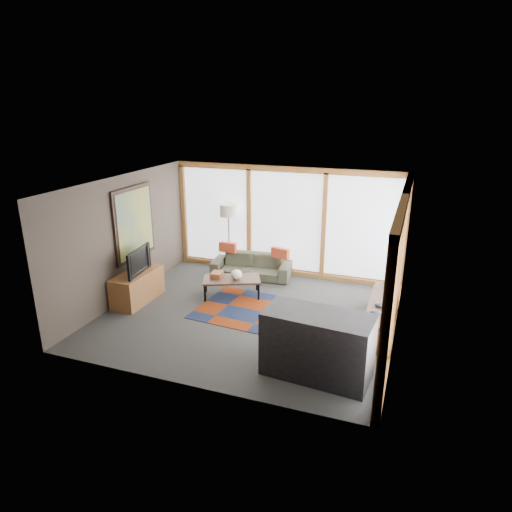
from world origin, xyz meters
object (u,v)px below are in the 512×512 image
(tv_console, at_px, (138,287))
(television, at_px, (135,261))
(coffee_table, at_px, (232,287))
(bookshelf, at_px, (378,315))
(sofa, at_px, (251,266))
(bar_counter, at_px, (317,345))
(floor_lamp, at_px, (229,237))

(tv_console, height_order, television, television)
(coffee_table, height_order, bookshelf, bookshelf)
(sofa, xyz_separation_m, tv_console, (-1.76, -2.11, 0.04))
(sofa, height_order, coffee_table, sofa)
(sofa, bearing_deg, coffee_table, -96.30)
(bar_counter, bearing_deg, coffee_table, 141.39)
(coffee_table, distance_m, tv_console, 1.98)
(coffee_table, bearing_deg, television, -151.52)
(bookshelf, bearing_deg, television, -173.77)
(coffee_table, xyz_separation_m, television, (-1.73, -0.94, 0.70))
(sofa, xyz_separation_m, television, (-1.74, -2.15, 0.63))
(bookshelf, xyz_separation_m, bar_counter, (-0.73, -1.90, 0.26))
(sofa, bearing_deg, television, -135.14)
(television, xyz_separation_m, bar_counter, (4.12, -1.37, -0.39))
(television, bearing_deg, bookshelf, -90.79)
(bar_counter, bearing_deg, tv_console, 166.72)
(coffee_table, bearing_deg, floor_lamp, 114.85)
(sofa, bearing_deg, floor_lamp, 151.41)
(sofa, xyz_separation_m, bookshelf, (3.11, -1.62, -0.02))
(tv_console, relative_size, bar_counter, 0.78)
(tv_console, bearing_deg, bookshelf, 5.80)
(bookshelf, xyz_separation_m, television, (-4.85, -0.53, 0.65))
(floor_lamp, distance_m, bookshelf, 4.29)
(sofa, relative_size, bar_counter, 1.15)
(floor_lamp, distance_m, tv_console, 2.67)
(tv_console, bearing_deg, television, -62.65)
(bookshelf, relative_size, bar_counter, 1.26)
(floor_lamp, bearing_deg, sofa, -22.46)
(tv_console, xyz_separation_m, bar_counter, (4.14, -1.41, 0.20))
(bookshelf, relative_size, television, 2.17)
(coffee_table, relative_size, bookshelf, 0.59)
(coffee_table, height_order, bar_counter, bar_counter)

